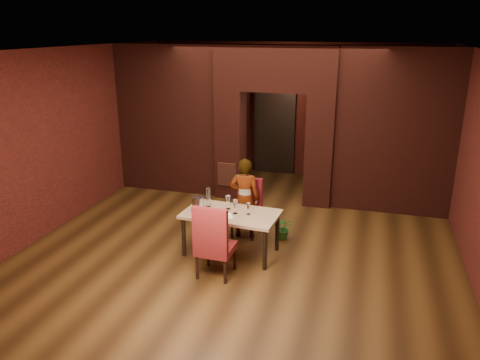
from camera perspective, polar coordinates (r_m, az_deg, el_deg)
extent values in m
plane|color=#482C12|center=(8.33, 1.09, -6.90)|extent=(8.00, 8.00, 0.00)
cube|color=silver|center=(7.56, 1.25, 15.66)|extent=(7.00, 8.00, 0.04)
cube|color=maroon|center=(11.62, 6.32, 8.51)|extent=(7.00, 0.04, 3.20)
cube|color=maroon|center=(4.28, -12.97, -9.14)|extent=(7.00, 0.04, 3.20)
cube|color=maroon|center=(9.30, -20.24, 5.07)|extent=(0.04, 8.00, 3.20)
cube|color=maroon|center=(7.71, 27.20, 1.61)|extent=(0.04, 8.00, 3.20)
cube|color=maroon|center=(10.02, -1.15, 4.43)|extent=(0.55, 0.55, 2.30)
cube|color=maroon|center=(9.65, 9.71, 3.62)|extent=(0.55, 0.55, 2.30)
cube|color=maroon|center=(9.53, 4.40, 13.42)|extent=(2.45, 0.55, 0.90)
cube|color=maroon|center=(10.42, -8.67, 7.29)|extent=(2.28, 0.35, 3.20)
cube|color=maroon|center=(9.50, 18.37, 5.53)|extent=(2.28, 0.35, 3.20)
cube|color=#99452C|center=(9.91, -1.64, 0.67)|extent=(0.40, 0.03, 0.50)
cube|color=black|center=(11.74, 4.24, 5.93)|extent=(0.90, 0.08, 2.10)
cube|color=black|center=(11.70, 4.20, 5.89)|extent=(1.02, 0.04, 2.22)
cube|color=tan|center=(7.62, -1.10, -6.47)|extent=(1.56, 0.94, 0.71)
cube|color=maroon|center=(8.21, 0.74, -3.46)|extent=(0.50, 0.50, 1.01)
cube|color=maroon|center=(6.90, -2.96, -7.25)|extent=(0.54, 0.54, 1.14)
imported|color=white|center=(8.08, 0.55, -2.23)|extent=(0.55, 0.38, 1.43)
cube|color=white|center=(7.35, -2.28, -4.41)|extent=(0.41, 0.37, 0.00)
cylinder|color=#ABACB3|center=(7.54, -5.12, -2.95)|extent=(0.19, 0.19, 0.24)
cylinder|color=silver|center=(7.70, -3.89, -2.06)|extent=(0.08, 0.08, 0.33)
imported|color=#26621E|center=(8.20, 5.30, -5.85)|extent=(0.38, 0.33, 0.40)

